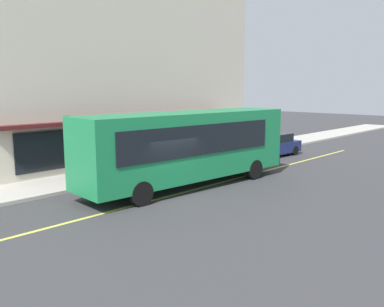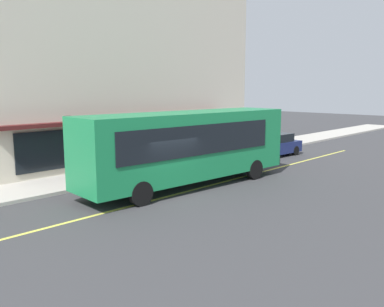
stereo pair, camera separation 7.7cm
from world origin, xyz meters
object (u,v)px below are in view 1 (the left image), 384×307
(car_navy, at_px, (273,145))
(pedestrian_by_curb, at_px, (201,140))
(pedestrian_mid_block, at_px, (128,155))
(bus, at_px, (189,145))
(traffic_light, at_px, (70,134))

(car_navy, distance_m, pedestrian_by_curb, 5.17)
(pedestrian_by_curb, bearing_deg, pedestrian_mid_block, -175.08)
(pedestrian_mid_block, bearing_deg, car_navy, -11.16)
(bus, bearing_deg, pedestrian_mid_block, 97.69)
(traffic_light, xyz_separation_m, car_navy, (14.20, -1.80, -1.79))
(traffic_light, xyz_separation_m, pedestrian_mid_block, (3.50, 0.31, -1.43))
(pedestrian_mid_block, xyz_separation_m, pedestrian_by_curb, (6.29, 0.54, 0.14))
(traffic_light, height_order, pedestrian_mid_block, traffic_light)
(pedestrian_by_curb, bearing_deg, car_navy, -31.01)
(bus, xyz_separation_m, pedestrian_mid_block, (-0.53, 3.93, -0.88))
(bus, bearing_deg, car_navy, 10.16)
(traffic_light, relative_size, pedestrian_by_curb, 1.76)
(car_navy, distance_m, pedestrian_mid_block, 10.92)
(bus, xyz_separation_m, pedestrian_by_curb, (5.76, 4.47, -0.73))
(car_navy, bearing_deg, traffic_light, 172.77)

